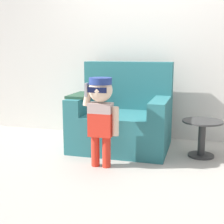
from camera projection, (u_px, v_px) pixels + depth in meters
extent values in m
plane|color=#ADA89E|center=(141.00, 150.00, 3.63)|extent=(10.00, 10.00, 0.00)
cube|color=silver|center=(152.00, 38.00, 3.99)|extent=(10.00, 0.05, 2.60)
cube|color=#286B70|center=(121.00, 131.00, 3.68)|extent=(1.09, 0.86, 0.43)
cube|color=#286B70|center=(128.00, 85.00, 3.90)|extent=(1.09, 0.19, 0.58)
cube|color=#286B70|center=(82.00, 104.00, 3.65)|extent=(0.18, 0.67, 0.19)
cube|color=#286B70|center=(160.00, 108.00, 3.40)|extent=(0.18, 0.67, 0.19)
cube|color=#284C38|center=(81.00, 95.00, 3.63)|extent=(0.22, 0.47, 0.03)
cylinder|color=red|center=(95.00, 151.00, 3.11)|extent=(0.08, 0.08, 0.31)
cylinder|color=red|center=(106.00, 152.00, 3.08)|extent=(0.08, 0.08, 0.31)
cube|color=red|center=(101.00, 125.00, 3.04)|extent=(0.23, 0.13, 0.23)
cube|color=#B29993|center=(101.00, 108.00, 3.01)|extent=(0.23, 0.13, 0.10)
sphere|color=beige|center=(100.00, 90.00, 2.98)|extent=(0.23, 0.23, 0.23)
cylinder|color=navy|center=(100.00, 81.00, 2.96)|extent=(0.22, 0.22, 0.06)
cube|color=navy|center=(104.00, 82.00, 3.06)|extent=(0.13, 0.10, 0.01)
cube|color=#0F1433|center=(97.00, 90.00, 2.87)|extent=(0.19, 0.01, 0.05)
cylinder|color=beige|center=(115.00, 121.00, 2.99)|extent=(0.07, 0.07, 0.28)
cylinder|color=beige|center=(87.00, 98.00, 3.03)|extent=(0.09, 0.07, 0.17)
cube|color=gray|center=(87.00, 90.00, 3.00)|extent=(0.02, 0.07, 0.13)
cylinder|color=#333333|center=(201.00, 155.00, 3.42)|extent=(0.28, 0.28, 0.02)
cylinder|color=#333333|center=(202.00, 139.00, 3.39)|extent=(0.08, 0.08, 0.38)
cylinder|color=#333333|center=(203.00, 121.00, 3.35)|extent=(0.43, 0.43, 0.02)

